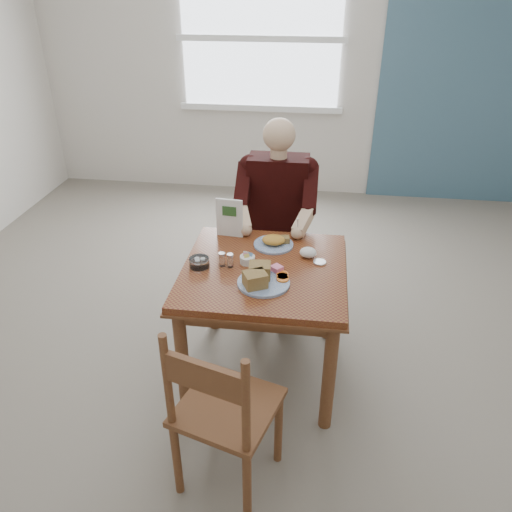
# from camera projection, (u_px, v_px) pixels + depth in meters

# --- Properties ---
(floor) EXTENTS (6.00, 6.00, 0.00)m
(floor) POSITION_uv_depth(u_px,v_px,m) (263.00, 369.00, 3.14)
(floor) COLOR #72695C
(floor) RESTS_ON ground
(wall_back) EXTENTS (5.50, 0.00, 5.50)m
(wall_back) POSITION_uv_depth(u_px,v_px,m) (300.00, 60.00, 5.03)
(wall_back) COLOR beige
(wall_back) RESTS_ON ground
(accent_panel) EXTENTS (1.60, 0.02, 2.80)m
(accent_panel) POSITION_uv_depth(u_px,v_px,m) (466.00, 64.00, 4.82)
(accent_panel) COLOR #416478
(accent_panel) RESTS_ON ground
(lemon_wedge) EXTENTS (0.07, 0.06, 0.03)m
(lemon_wedge) POSITION_uv_depth(u_px,v_px,m) (251.00, 287.00, 2.57)
(lemon_wedge) COLOR yellow
(lemon_wedge) RESTS_ON table
(napkin) EXTENTS (0.10, 0.08, 0.06)m
(napkin) POSITION_uv_depth(u_px,v_px,m) (308.00, 252.00, 2.86)
(napkin) COLOR white
(napkin) RESTS_ON table
(metal_dish) EXTENTS (0.09, 0.09, 0.01)m
(metal_dish) POSITION_uv_depth(u_px,v_px,m) (320.00, 262.00, 2.81)
(metal_dish) COLOR silver
(metal_dish) RESTS_ON table
(window) EXTENTS (1.72, 0.04, 1.42)m
(window) POSITION_uv_depth(u_px,v_px,m) (261.00, 39.00, 4.95)
(window) COLOR white
(window) RESTS_ON wall_back
(table) EXTENTS (0.92, 0.92, 0.75)m
(table) POSITION_uv_depth(u_px,v_px,m) (264.00, 284.00, 2.82)
(table) COLOR brown
(table) RESTS_ON ground
(chair_far) EXTENTS (0.42, 0.42, 0.95)m
(chair_far) POSITION_uv_depth(u_px,v_px,m) (277.00, 243.00, 3.59)
(chair_far) COLOR brown
(chair_far) RESTS_ON ground
(chair_near) EXTENTS (0.52, 0.52, 0.95)m
(chair_near) POSITION_uv_depth(u_px,v_px,m) (223.00, 412.00, 2.21)
(chair_near) COLOR brown
(chair_near) RESTS_ON ground
(diner) EXTENTS (0.53, 0.56, 1.39)m
(diner) POSITION_uv_depth(u_px,v_px,m) (277.00, 206.00, 3.35)
(diner) COLOR gray
(diner) RESTS_ON chair_far
(near_plate) EXTENTS (0.35, 0.35, 0.09)m
(near_plate) POSITION_uv_depth(u_px,v_px,m) (261.00, 278.00, 2.61)
(near_plate) COLOR white
(near_plate) RESTS_ON table
(far_plate) EXTENTS (0.28, 0.28, 0.06)m
(far_plate) POSITION_uv_depth(u_px,v_px,m) (274.00, 242.00, 2.98)
(far_plate) COLOR white
(far_plate) RESTS_ON table
(caddy) EXTENTS (0.10, 0.10, 0.06)m
(caddy) POSITION_uv_depth(u_px,v_px,m) (247.00, 259.00, 2.80)
(caddy) COLOR white
(caddy) RESTS_ON table
(shakers) EXTENTS (0.09, 0.05, 0.08)m
(shakers) POSITION_uv_depth(u_px,v_px,m) (226.00, 260.00, 2.76)
(shakers) COLOR white
(shakers) RESTS_ON table
(creamer) EXTENTS (0.14, 0.14, 0.05)m
(creamer) POSITION_uv_depth(u_px,v_px,m) (199.00, 262.00, 2.77)
(creamer) COLOR white
(creamer) RESTS_ON table
(menu) EXTENTS (0.17, 0.03, 0.24)m
(menu) POSITION_uv_depth(u_px,v_px,m) (229.00, 218.00, 3.04)
(menu) COLOR white
(menu) RESTS_ON table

